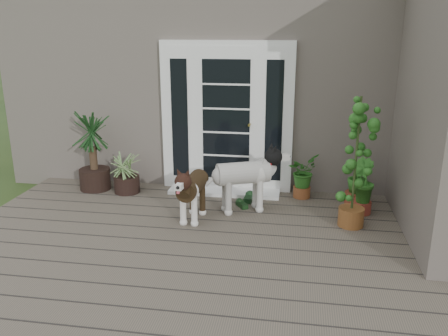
# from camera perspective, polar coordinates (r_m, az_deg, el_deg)

# --- Properties ---
(deck) EXTENTS (6.20, 4.60, 0.12)m
(deck) POSITION_cam_1_polar(r_m,az_deg,el_deg) (4.99, -1.37, -11.63)
(deck) COLOR #6B5B4C
(deck) RESTS_ON ground
(house_main) EXTENTS (7.40, 4.00, 3.10)m
(house_main) POSITION_cam_1_polar(r_m,az_deg,el_deg) (8.64, 3.80, 10.98)
(house_main) COLOR #665E54
(house_main) RESTS_ON ground
(door_unit) EXTENTS (1.90, 0.14, 2.15)m
(door_unit) POSITION_cam_1_polar(r_m,az_deg,el_deg) (6.70, 0.32, 6.20)
(door_unit) COLOR white
(door_unit) RESTS_ON deck
(door_step) EXTENTS (1.60, 0.40, 0.05)m
(door_step) POSITION_cam_1_polar(r_m,az_deg,el_deg) (6.79, 0.04, -2.86)
(door_step) COLOR white
(door_step) RESTS_ON deck
(brindle_dog) EXTENTS (0.41, 0.82, 0.66)m
(brindle_dog) POSITION_cam_1_polar(r_m,az_deg,el_deg) (5.78, -3.84, -3.29)
(brindle_dog) COLOR #372614
(brindle_dog) RESTS_ON deck
(white_dog) EXTENTS (1.00, 0.73, 0.77)m
(white_dog) POSITION_cam_1_polar(r_m,az_deg,el_deg) (6.02, 2.35, -1.90)
(white_dog) COLOR silver
(white_dog) RESTS_ON deck
(spider_plant) EXTENTS (0.78, 0.78, 0.66)m
(spider_plant) POSITION_cam_1_polar(r_m,az_deg,el_deg) (6.87, -11.92, -0.33)
(spider_plant) COLOR #85985D
(spider_plant) RESTS_ON deck
(yucca) EXTENTS (0.99, 0.99, 1.23)m
(yucca) POSITION_cam_1_polar(r_m,az_deg,el_deg) (7.04, -15.83, 2.25)
(yucca) COLOR black
(yucca) RESTS_ON deck
(herb_a) EXTENTS (0.56, 0.56, 0.54)m
(herb_a) POSITION_cam_1_polar(r_m,az_deg,el_deg) (6.63, 9.59, -1.35)
(herb_a) COLOR #175017
(herb_a) RESTS_ON deck
(herb_b) EXTENTS (0.48, 0.48, 0.52)m
(herb_b) POSITION_cam_1_polar(r_m,az_deg,el_deg) (6.26, 16.53, -3.09)
(herb_b) COLOR #1A5D1F
(herb_b) RESTS_ON deck
(herb_c) EXTENTS (0.43, 0.43, 0.49)m
(herb_c) POSITION_cam_1_polar(r_m,az_deg,el_deg) (6.58, 15.96, -2.16)
(herb_c) COLOR #1B5217
(herb_c) RESTS_ON deck
(sapling) EXTENTS (0.59, 0.59, 1.64)m
(sapling) POSITION_cam_1_polar(r_m,az_deg,el_deg) (5.65, 15.86, 0.81)
(sapling) COLOR #224D16
(sapling) RESTS_ON deck
(clog_left) EXTENTS (0.24, 0.28, 0.08)m
(clog_left) POSITION_cam_1_polar(r_m,az_deg,el_deg) (6.27, 2.21, -4.45)
(clog_left) COLOR black
(clog_left) RESTS_ON deck
(clog_right) EXTENTS (0.17, 0.32, 0.09)m
(clog_right) POSITION_cam_1_polar(r_m,az_deg,el_deg) (6.49, 3.04, -3.64)
(clog_right) COLOR black
(clog_right) RESTS_ON deck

